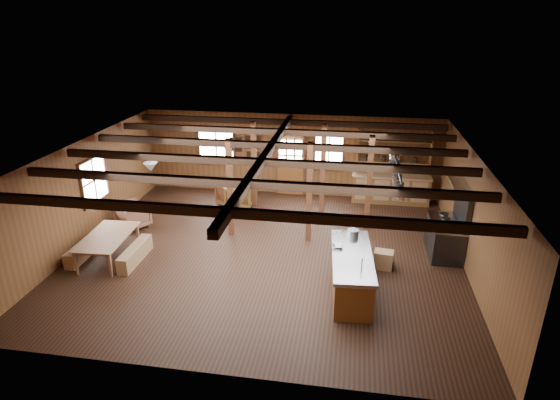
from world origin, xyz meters
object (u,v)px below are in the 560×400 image
dining_table (110,248)px  commercial_range (448,232)px  armchair_c (133,215)px  armchair_b (233,194)px  kitchen_island (351,273)px  armchair_a (240,195)px

dining_table → commercial_range: bearing=-82.0°
armchair_c → armchair_b: bearing=-107.0°
commercial_range → armchair_b: commercial_range is taller
kitchen_island → dining_table: 6.14m
commercial_range → armchair_b: (-6.36, 2.36, -0.24)m
kitchen_island → armchair_b: size_ratio=3.06×
kitchen_island → commercial_range: size_ratio=1.33×
commercial_range → armchair_b: bearing=159.6°
commercial_range → dining_table: 8.72m
armchair_a → armchair_c: armchair_a is taller
commercial_range → armchair_c: 8.86m
commercial_range → dining_table: bearing=-168.9°
kitchen_island → commercial_range: (2.43, 2.20, 0.15)m
kitchen_island → armchair_a: size_ratio=3.03×
dining_table → armchair_c: bearing=5.8°
commercial_range → armchair_a: 6.53m
commercial_range → armchair_c: (-8.85, 0.25, -0.25)m
armchair_a → kitchen_island: bearing=127.8°
kitchen_island → armchair_a: (-3.68, 4.49, -0.09)m
kitchen_island → armchair_b: 6.03m
kitchen_island → dining_table: (-6.12, 0.52, -0.15)m
kitchen_island → armchair_a: 5.81m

